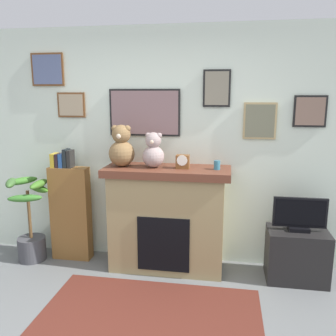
{
  "coord_description": "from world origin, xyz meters",
  "views": [
    {
      "loc": [
        0.76,
        -1.93,
        1.88
      ],
      "look_at": [
        0.15,
        1.7,
        1.12
      ],
      "focal_mm": 38.26,
      "sensor_mm": 36.0,
      "label": 1
    }
  ],
  "objects_px": {
    "tv_stand": "(297,255)",
    "bookshelf": "(70,210)",
    "fireplace": "(167,218)",
    "teddy_bear_brown": "(122,148)",
    "mantel_clock": "(183,162)",
    "television": "(300,215)",
    "candle_jar": "(217,165)",
    "potted_plant": "(30,227)",
    "teddy_bear_cream": "(154,152)"
  },
  "relations": [
    {
      "from": "tv_stand",
      "to": "mantel_clock",
      "type": "relative_size",
      "value": 4.09
    },
    {
      "from": "tv_stand",
      "to": "television",
      "type": "xyz_separation_m",
      "value": [
        0.0,
        -0.0,
        0.43
      ]
    },
    {
      "from": "television",
      "to": "bookshelf",
      "type": "bearing_deg",
      "value": 177.66
    },
    {
      "from": "bookshelf",
      "to": "teddy_bear_brown",
      "type": "relative_size",
      "value": 2.91
    },
    {
      "from": "potted_plant",
      "to": "bookshelf",
      "type": "bearing_deg",
      "value": 16.01
    },
    {
      "from": "tv_stand",
      "to": "mantel_clock",
      "type": "distance_m",
      "value": 1.51
    },
    {
      "from": "teddy_bear_brown",
      "to": "fireplace",
      "type": "bearing_deg",
      "value": 2.15
    },
    {
      "from": "potted_plant",
      "to": "teddy_bear_brown",
      "type": "relative_size",
      "value": 2.19
    },
    {
      "from": "teddy_bear_brown",
      "to": "mantel_clock",
      "type": "bearing_deg",
      "value": -0.12
    },
    {
      "from": "fireplace",
      "to": "candle_jar",
      "type": "height_order",
      "value": "candle_jar"
    },
    {
      "from": "fireplace",
      "to": "bookshelf",
      "type": "relative_size",
      "value": 1.03
    },
    {
      "from": "tv_stand",
      "to": "teddy_bear_cream",
      "type": "height_order",
      "value": "teddy_bear_cream"
    },
    {
      "from": "fireplace",
      "to": "teddy_bear_brown",
      "type": "bearing_deg",
      "value": -177.85
    },
    {
      "from": "candle_jar",
      "to": "teddy_bear_brown",
      "type": "xyz_separation_m",
      "value": [
        -1.0,
        -0.0,
        0.15
      ]
    },
    {
      "from": "tv_stand",
      "to": "candle_jar",
      "type": "distance_m",
      "value": 1.23
    },
    {
      "from": "bookshelf",
      "to": "tv_stand",
      "type": "relative_size",
      "value": 2.15
    },
    {
      "from": "potted_plant",
      "to": "mantel_clock",
      "type": "relative_size",
      "value": 6.6
    },
    {
      "from": "mantel_clock",
      "to": "teddy_bear_cream",
      "type": "xyz_separation_m",
      "value": [
        -0.3,
        0.0,
        0.1
      ]
    },
    {
      "from": "tv_stand",
      "to": "candle_jar",
      "type": "height_order",
      "value": "candle_jar"
    },
    {
      "from": "bookshelf",
      "to": "candle_jar",
      "type": "xyz_separation_m",
      "value": [
        1.65,
        -0.06,
        0.6
      ]
    },
    {
      "from": "bookshelf",
      "to": "teddy_bear_brown",
      "type": "height_order",
      "value": "teddy_bear_brown"
    },
    {
      "from": "bookshelf",
      "to": "potted_plant",
      "type": "relative_size",
      "value": 1.33
    },
    {
      "from": "television",
      "to": "teddy_bear_cream",
      "type": "xyz_separation_m",
      "value": [
        -1.49,
        0.04,
        0.6
      ]
    },
    {
      "from": "television",
      "to": "mantel_clock",
      "type": "height_order",
      "value": "mantel_clock"
    },
    {
      "from": "teddy_bear_brown",
      "to": "bookshelf",
      "type": "bearing_deg",
      "value": 174.3
    },
    {
      "from": "tv_stand",
      "to": "teddy_bear_brown",
      "type": "relative_size",
      "value": 1.35
    },
    {
      "from": "potted_plant",
      "to": "mantel_clock",
      "type": "bearing_deg",
      "value": 1.98
    },
    {
      "from": "mantel_clock",
      "to": "potted_plant",
      "type": "bearing_deg",
      "value": -178.02
    },
    {
      "from": "mantel_clock",
      "to": "teddy_bear_brown",
      "type": "xyz_separation_m",
      "value": [
        -0.65,
        0.0,
        0.13
      ]
    },
    {
      "from": "bookshelf",
      "to": "teddy_bear_cream",
      "type": "bearing_deg",
      "value": -3.71
    },
    {
      "from": "mantel_clock",
      "to": "teddy_bear_brown",
      "type": "bearing_deg",
      "value": 179.88
    },
    {
      "from": "teddy_bear_cream",
      "to": "tv_stand",
      "type": "bearing_deg",
      "value": -1.37
    },
    {
      "from": "mantel_clock",
      "to": "teddy_bear_brown",
      "type": "height_order",
      "value": "teddy_bear_brown"
    },
    {
      "from": "television",
      "to": "candle_jar",
      "type": "relative_size",
      "value": 5.57
    },
    {
      "from": "teddy_bear_cream",
      "to": "fireplace",
      "type": "bearing_deg",
      "value": 7.45
    },
    {
      "from": "television",
      "to": "candle_jar",
      "type": "height_order",
      "value": "candle_jar"
    },
    {
      "from": "television",
      "to": "mantel_clock",
      "type": "xyz_separation_m",
      "value": [
        -1.19,
        0.04,
        0.5
      ]
    },
    {
      "from": "tv_stand",
      "to": "mantel_clock",
      "type": "xyz_separation_m",
      "value": [
        -1.19,
        0.03,
        0.93
      ]
    },
    {
      "from": "fireplace",
      "to": "teddy_bear_brown",
      "type": "distance_m",
      "value": 0.9
    },
    {
      "from": "fireplace",
      "to": "teddy_bear_cream",
      "type": "distance_m",
      "value": 0.74
    },
    {
      "from": "fireplace",
      "to": "television",
      "type": "relative_size",
      "value": 2.53
    },
    {
      "from": "tv_stand",
      "to": "teddy_bear_brown",
      "type": "xyz_separation_m",
      "value": [
        -1.84,
        0.04,
        1.06
      ]
    },
    {
      "from": "tv_stand",
      "to": "bookshelf",
      "type": "bearing_deg",
      "value": 177.7
    },
    {
      "from": "teddy_bear_brown",
      "to": "teddy_bear_cream",
      "type": "height_order",
      "value": "teddy_bear_brown"
    },
    {
      "from": "television",
      "to": "teddy_bear_cream",
      "type": "bearing_deg",
      "value": 178.58
    },
    {
      "from": "tv_stand",
      "to": "teddy_bear_brown",
      "type": "bearing_deg",
      "value": 178.89
    },
    {
      "from": "candle_jar",
      "to": "mantel_clock",
      "type": "relative_size",
      "value": 0.64
    },
    {
      "from": "bookshelf",
      "to": "teddy_bear_cream",
      "type": "xyz_separation_m",
      "value": [
        0.99,
        -0.06,
        0.72
      ]
    },
    {
      "from": "potted_plant",
      "to": "candle_jar",
      "type": "relative_size",
      "value": 10.32
    },
    {
      "from": "candle_jar",
      "to": "television",
      "type": "bearing_deg",
      "value": -2.57
    }
  ]
}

